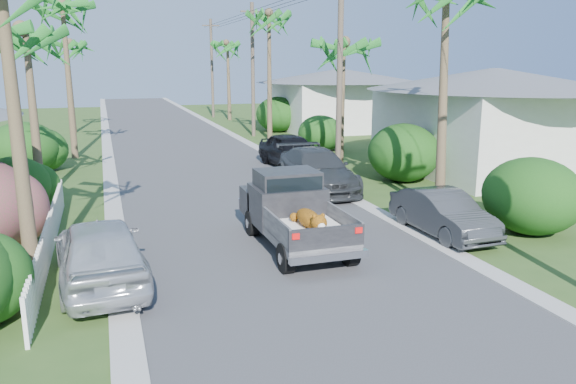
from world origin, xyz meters
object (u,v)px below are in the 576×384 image
object	(u,v)px
palm_r_c	(269,14)
utility_pole_b	(340,73)
parked_car_rn	(443,214)
house_right_far	(340,102)
utility_pole_d	(212,68)
parked_car_ln	(100,252)
utility_pole_c	(253,69)
house_right_near	(491,124)
palm_l_c	(62,5)
parked_car_rf	(291,151)
palm_l_b	(25,30)
parked_car_rm	(317,170)
pickup_truck	(290,209)
palm_r_d	(228,43)
palm_l_d	(67,43)
palm_r_b	(343,43)

from	to	relation	value
palm_r_c	utility_pole_b	bearing A→B (deg)	-92.64
parked_car_rn	house_right_far	size ratio (longest dim) A/B	0.44
utility_pole_b	utility_pole_d	size ratio (longest dim) A/B	1.00
house_right_far	utility_pole_b	xyz separation A→B (m)	(-7.40, -17.00, 2.48)
parked_car_ln	utility_pole_c	distance (m)	27.53
house_right_near	palm_l_c	bearing A→B (deg)	152.24
parked_car_rf	palm_l_b	bearing A→B (deg)	-168.00
palm_l_c	parked_car_rm	bearing A→B (deg)	-50.12
pickup_truck	palm_r_d	size ratio (longest dim) A/B	0.64
parked_car_rn	palm_l_c	world-z (taller)	palm_l_c
utility_pole_c	utility_pole_b	bearing A→B (deg)	-90.00
utility_pole_c	house_right_far	bearing A→B (deg)	15.12
utility_pole_b	utility_pole_c	size ratio (longest dim) A/B	1.00
parked_car_rn	house_right_near	distance (m)	11.70
parked_car_rm	utility_pole_d	bearing A→B (deg)	89.08
parked_car_rn	parked_car_ln	xyz separation A→B (m)	(-9.67, -0.89, 0.14)
palm_l_d	pickup_truck	bearing A→B (deg)	-76.86
house_right_far	parked_car_rf	bearing A→B (deg)	-121.36
parked_car_rn	palm_r_d	world-z (taller)	palm_r_d
parked_car_rf	palm_l_c	size ratio (longest dim) A/B	0.52
house_right_near	utility_pole_d	world-z (taller)	utility_pole_d
parked_car_rn	palm_l_c	size ratio (longest dim) A/B	0.43
palm_l_c	palm_r_c	xyz separation A→B (m)	(12.20, 4.00, 0.20)
palm_r_c	palm_l_d	bearing A→B (deg)	147.79
palm_r_b	parked_car_ln	bearing A→B (deg)	-132.70
utility_pole_c	palm_r_d	bearing A→B (deg)	85.71
pickup_truck	parked_car_rf	size ratio (longest dim) A/B	1.06
palm_l_b	utility_pole_b	world-z (taller)	utility_pole_b
parked_car_rm	palm_r_c	xyz separation A→B (m)	(2.60, 15.49, 7.30)
palm_l_d	palm_r_b	world-z (taller)	palm_l_d
parked_car_rf	utility_pole_b	bearing A→B (deg)	-68.71
palm_l_d	utility_pole_b	world-z (taller)	utility_pole_b
pickup_truck	palm_r_d	world-z (taller)	palm_r_d
palm_l_c	utility_pole_b	xyz separation A→B (m)	(11.60, -9.00, -3.31)
parked_car_rn	parked_car_rm	size ratio (longest dim) A/B	0.72
parked_car_rn	house_right_near	bearing A→B (deg)	45.04
parked_car_rn	palm_r_d	distance (m)	36.90
house_right_near	palm_r_b	bearing A→B (deg)	154.89
palm_l_d	house_right_far	bearing A→B (deg)	-11.59
parked_car_rm	utility_pole_c	size ratio (longest dim) A/B	0.62
palm_r_d	utility_pole_b	xyz separation A→B (m)	(-0.90, -27.00, -2.14)
house_right_near	house_right_far	world-z (taller)	house_right_near
palm_r_b	utility_pole_d	bearing A→B (deg)	92.05
parked_car_rf	palm_r_d	distance (m)	25.19
palm_l_c	parked_car_rf	bearing A→B (deg)	-31.92
house_right_far	parked_car_ln	bearing A→B (deg)	-123.01
house_right_near	parked_car_rf	bearing A→B (deg)	157.54
pickup_truck	palm_r_b	size ratio (longest dim) A/B	0.71
house_right_far	pickup_truck	bearing A→B (deg)	-116.10
parked_car_rm	palm_r_d	size ratio (longest dim) A/B	0.70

